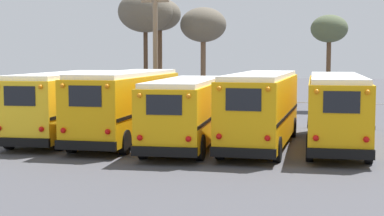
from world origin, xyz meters
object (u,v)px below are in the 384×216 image
at_px(bare_tree_0, 145,12).
at_px(school_bus_2, 187,110).
at_px(bare_tree_2, 329,30).
at_px(utility_pole, 155,50).
at_px(bare_tree_1, 160,16).
at_px(bare_tree_3, 203,26).
at_px(school_bus_4, 336,108).
at_px(school_bus_0, 66,103).
at_px(school_bus_1, 127,103).
at_px(school_bus_3, 261,107).

bearing_deg(bare_tree_0, school_bus_2, -66.79).
bearing_deg(bare_tree_2, utility_pole, -140.80).
relative_size(utility_pole, bare_tree_1, 0.98).
xyz_separation_m(school_bus_2, bare_tree_3, (-3.09, 18.22, 4.61)).
distance_m(school_bus_2, bare_tree_3, 19.05).
distance_m(school_bus_4, utility_pole, 14.60).
xyz_separation_m(school_bus_0, bare_tree_1, (-0.88, 19.64, 5.48)).
bearing_deg(school_bus_4, school_bus_0, -179.52).
bearing_deg(school_bus_1, school_bus_0, 176.92).
relative_size(bare_tree_0, bare_tree_3, 1.15).
height_order(school_bus_3, bare_tree_2, bare_tree_2).
bearing_deg(utility_pole, bare_tree_2, 39.20).
xyz_separation_m(school_bus_4, bare_tree_2, (-0.31, 17.93, 4.15)).
xyz_separation_m(utility_pole, bare_tree_1, (-2.70, 10.36, 2.86)).
relative_size(school_bus_3, bare_tree_2, 1.41).
xyz_separation_m(school_bus_4, bare_tree_1, (-13.75, 19.54, 5.48)).
xyz_separation_m(bare_tree_1, bare_tree_3, (4.22, -2.84, -0.97)).
distance_m(school_bus_2, school_bus_3, 3.29).
height_order(school_bus_2, bare_tree_0, bare_tree_0).
xyz_separation_m(school_bus_1, school_bus_4, (9.65, 0.28, -0.05)).
xyz_separation_m(school_bus_2, utility_pole, (-4.61, 10.69, 2.72)).
distance_m(school_bus_0, school_bus_3, 9.68).
relative_size(school_bus_2, school_bus_4, 0.89).
distance_m(school_bus_3, bare_tree_0, 19.71).
relative_size(school_bus_4, bare_tree_0, 1.22).
distance_m(school_bus_1, utility_pole, 9.90).
xyz_separation_m(school_bus_1, school_bus_2, (3.22, -1.24, -0.15)).
bearing_deg(school_bus_3, bare_tree_3, 109.79).
distance_m(school_bus_0, school_bus_1, 3.22).
bearing_deg(utility_pole, school_bus_1, -81.61).
relative_size(school_bus_4, bare_tree_1, 1.24).
height_order(school_bus_0, school_bus_1, school_bus_1).
xyz_separation_m(bare_tree_0, bare_tree_2, (13.23, 2.88, -1.31)).
xyz_separation_m(school_bus_1, bare_tree_0, (-3.89, 15.33, 5.41)).
bearing_deg(bare_tree_0, school_bus_0, -87.47).
xyz_separation_m(school_bus_2, school_bus_4, (6.44, 1.52, 0.10)).
bearing_deg(bare_tree_2, school_bus_3, -98.80).
distance_m(school_bus_1, bare_tree_0, 16.72).
bearing_deg(bare_tree_1, utility_pole, -75.40).
height_order(school_bus_0, school_bus_2, school_bus_0).
height_order(school_bus_1, utility_pole, utility_pole).
bearing_deg(school_bus_0, school_bus_3, -4.31).
bearing_deg(school_bus_2, school_bus_3, 12.02).
height_order(school_bus_1, bare_tree_1, bare_tree_1).
xyz_separation_m(school_bus_1, utility_pole, (-1.40, 9.45, 2.57)).
relative_size(school_bus_1, bare_tree_0, 1.20).
distance_m(school_bus_0, bare_tree_1, 20.41).
xyz_separation_m(school_bus_2, bare_tree_2, (6.12, 19.45, 4.25)).
relative_size(school_bus_0, school_bus_4, 0.96).
bearing_deg(utility_pole, school_bus_4, -39.70).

